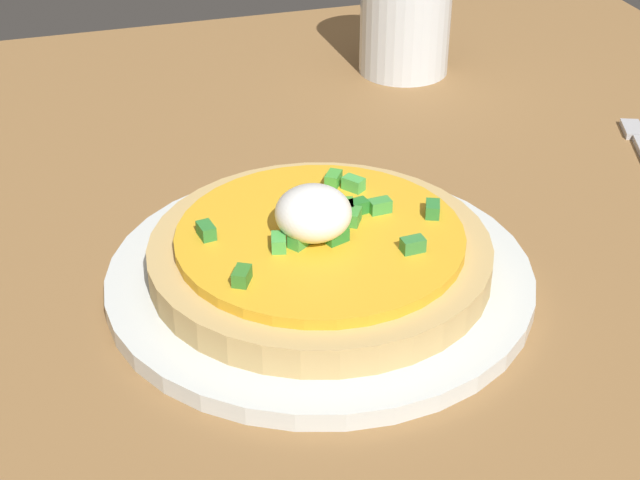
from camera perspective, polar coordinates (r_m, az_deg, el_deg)
dining_table at (r=62.57cm, az=-3.21°, el=-0.25°), size 94.11×80.19×2.61cm
plate at (r=56.05cm, az=0.00°, el=-2.20°), size 24.83×24.83×1.09cm
pizza at (r=54.99cm, az=-0.01°, el=-0.57°), size 19.76×19.76×5.50cm
cup_near at (r=84.03cm, az=5.12°, el=13.32°), size 7.78×7.78×11.68cm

